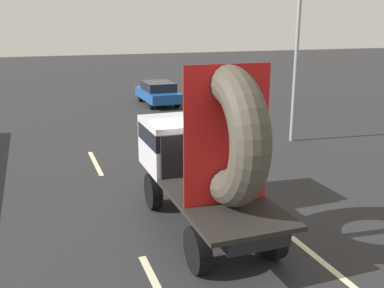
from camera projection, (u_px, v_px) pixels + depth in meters
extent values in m
plane|color=#28282B|center=(210.00, 216.00, 11.69)|extent=(120.00, 120.00, 0.00)
cylinder|color=black|center=(153.00, 191.00, 12.08)|extent=(0.28, 0.98, 0.98)
cylinder|color=black|center=(211.00, 184.00, 12.64)|extent=(0.28, 0.98, 0.98)
cylinder|color=black|center=(198.00, 250.00, 8.97)|extent=(0.28, 0.98, 0.98)
cylinder|color=black|center=(271.00, 236.00, 9.54)|extent=(0.28, 0.98, 0.98)
cube|color=black|center=(206.00, 194.00, 10.64)|extent=(1.30, 5.45, 0.25)
cube|color=silver|center=(182.00, 143.00, 12.02)|extent=(2.00, 1.92, 1.35)
cube|color=black|center=(183.00, 133.00, 11.90)|extent=(2.02, 1.83, 0.44)
cube|color=black|center=(223.00, 202.00, 9.72)|extent=(2.00, 3.52, 0.10)
cube|color=black|center=(195.00, 154.00, 11.11)|extent=(1.80, 0.08, 1.10)
torus|color=#474238|center=(227.00, 136.00, 9.18)|extent=(0.79, 2.96, 2.96)
cube|color=red|center=(227.00, 136.00, 9.18)|extent=(1.90, 0.03, 2.96)
cylinder|color=black|center=(140.00, 96.00, 28.30)|extent=(0.23, 0.66, 0.66)
cylinder|color=black|center=(164.00, 95.00, 28.82)|extent=(0.23, 0.66, 0.66)
cylinder|color=black|center=(151.00, 104.00, 25.80)|extent=(0.23, 0.66, 0.66)
cylinder|color=black|center=(177.00, 102.00, 26.33)|extent=(0.23, 0.66, 0.66)
cube|color=#194C99|center=(158.00, 95.00, 27.24)|extent=(1.84, 4.30, 0.56)
cube|color=black|center=(158.00, 86.00, 27.00)|extent=(1.66, 2.41, 0.51)
cylinder|color=gray|center=(295.00, 71.00, 18.25)|extent=(0.16, 0.16, 5.93)
cube|color=beige|center=(154.00, 281.00, 8.75)|extent=(0.16, 2.03, 0.01)
cube|color=beige|center=(95.00, 163.00, 16.06)|extent=(0.16, 2.95, 0.01)
cube|color=beige|center=(326.00, 265.00, 9.33)|extent=(0.16, 2.72, 0.01)
cube|color=beige|center=(188.00, 153.00, 17.28)|extent=(0.16, 2.19, 0.01)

